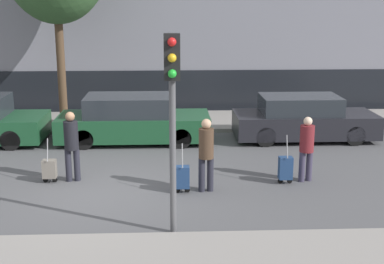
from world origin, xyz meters
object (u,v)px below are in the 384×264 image
Objects in this scene: pedestrian_left at (71,142)px; trolley_center at (182,177)px; pedestrian_right at (307,145)px; traffic_light at (172,95)px; trolley_right at (285,168)px; pedestrian_center at (206,151)px; parked_car_2 at (303,119)px; trolley_left at (49,169)px; parked_car_1 at (132,120)px.

pedestrian_left is 1.47× the size of trolley_center.
pedestrian_right is 0.43× the size of traffic_light.
trolley_right is at bearing 11.65° from trolley_center.
pedestrian_left is 3.29m from pedestrian_center.
pedestrian_right reaches higher than trolley_right.
trolley_center is at bearing -130.37° from parked_car_2.
trolley_center is at bearing -168.35° from trolley_right.
traffic_light reaches higher than pedestrian_right.
parked_car_2 is 7.51m from pedestrian_left.
pedestrian_center is (3.72, -0.77, 0.63)m from trolley_left.
parked_car_1 reaches higher than trolley_right.
parked_car_2 is at bearing 45.26° from pedestrian_center.
pedestrian_left is (-1.21, -3.65, 0.30)m from parked_car_1.
parked_car_2 is at bearing 59.66° from pedestrian_right.
pedestrian_left is at bearing 126.94° from traffic_light.
pedestrian_center is 1.46× the size of trolley_center.
traffic_light is at bearing -62.67° from pedestrian_left.
trolley_center is (1.42, -4.59, -0.30)m from parked_car_1.
trolley_center is 3.12m from pedestrian_right.
trolley_left is at bearing 160.25° from pedestrian_center.
pedestrian_center is at bearing 176.38° from pedestrian_right.
pedestrian_right reaches higher than trolley_center.
pedestrian_left is at bearing 156.76° from pedestrian_center.
traffic_light reaches higher than trolley_right.
trolley_right is (3.89, -4.08, -0.29)m from parked_car_1.
trolley_right is at bearing -179.95° from pedestrian_right.
parked_car_2 is 4.04m from pedestrian_right.
parked_car_1 is at bearing 133.66° from trolley_right.
pedestrian_center is 2.99m from traffic_light.
pedestrian_left reaches higher than trolley_center.
pedestrian_center is 2.53m from pedestrian_right.
parked_car_2 is 3.76× the size of trolley_center.
parked_car_1 is at bearing 121.19° from pedestrian_right.
trolley_center is (3.17, -0.85, 0.03)m from trolley_left.
pedestrian_right is (2.46, 0.60, -0.07)m from pedestrian_center.
pedestrian_left reaches higher than parked_car_1.
pedestrian_center reaches higher than trolley_right.
pedestrian_center reaches higher than pedestrian_right.
pedestrian_right reaches higher than trolley_left.
pedestrian_center is 0.46× the size of traffic_light.
pedestrian_center is at bearing 71.66° from traffic_light.
trolley_left is 0.92× the size of trolley_right.
parked_car_2 is 3.97× the size of trolley_left.
trolley_right is (5.65, -0.33, 0.05)m from trolley_left.
traffic_light is (-2.70, -2.77, 2.28)m from trolley_right.
trolley_right is (-1.44, -4.09, -0.26)m from parked_car_2.
pedestrian_right reaches higher than parked_car_1.
parked_car_2 is (5.33, 0.02, -0.02)m from parked_car_1.
parked_car_1 is 4.81m from trolley_center.
pedestrian_left is 0.84m from trolley_left.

